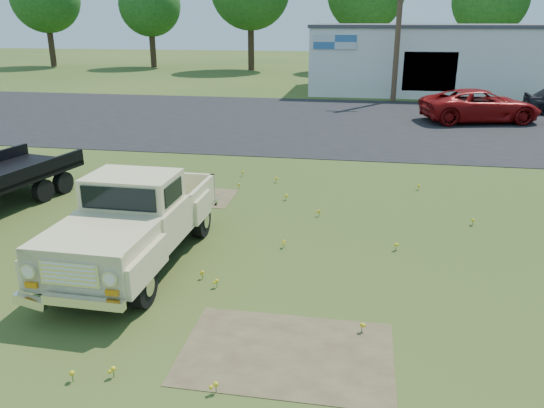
{
  "coord_description": "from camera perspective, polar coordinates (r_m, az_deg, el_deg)",
  "views": [
    {
      "loc": [
        2.39,
        -9.35,
        4.51
      ],
      "look_at": [
        0.6,
        1.0,
        0.81
      ],
      "focal_mm": 35.0,
      "sensor_mm": 36.0,
      "label": 1
    }
  ],
  "objects": [
    {
      "name": "dirt_patch_a",
      "position": [
        7.84,
        1.59,
        -15.73
      ],
      "size": [
        3.0,
        2.0,
        0.01
      ],
      "primitive_type": "cube",
      "color": "brown",
      "rests_on": "ground"
    },
    {
      "name": "red_pickup",
      "position": [
        26.28,
        21.48,
        9.79
      ],
      "size": [
        5.68,
        3.6,
        1.46
      ],
      "primitive_type": "imported",
      "rotation": [
        0.0,
        0.0,
        1.81
      ],
      "color": "maroon",
      "rests_on": "ground"
    },
    {
      "name": "utility_pole_mid",
      "position": [
        31.4,
        13.52,
        19.04
      ],
      "size": [
        1.6,
        0.3,
        9.0
      ],
      "color": "#432E1F",
      "rests_on": "ground"
    },
    {
      "name": "ground",
      "position": [
        10.65,
        -4.1,
        -5.71
      ],
      "size": [
        140.0,
        140.0,
        0.0
      ],
      "primitive_type": "plane",
      "color": "#304817",
      "rests_on": "ground"
    },
    {
      "name": "dirt_patch_b",
      "position": [
        14.31,
        -8.56,
        0.79
      ],
      "size": [
        2.2,
        1.6,
        0.01
      ],
      "primitive_type": "cube",
      "color": "brown",
      "rests_on": "ground"
    },
    {
      "name": "vintage_pickup_truck",
      "position": [
        10.37,
        -14.45,
        -1.63
      ],
      "size": [
        2.02,
        5.0,
        1.8
      ],
      "primitive_type": null,
      "rotation": [
        0.0,
        0.0,
        -0.02
      ],
      "color": "beige",
      "rests_on": "ground"
    },
    {
      "name": "treeline_b",
      "position": [
        54.34,
        -13.02,
        20.13
      ],
      "size": [
        5.76,
        5.76,
        8.57
      ],
      "color": "#382719",
      "rests_on": "ground"
    },
    {
      "name": "commercial_building",
      "position": [
        36.6,
        16.01,
        14.88
      ],
      "size": [
        14.2,
        8.2,
        4.15
      ],
      "color": "silver",
      "rests_on": "ground"
    },
    {
      "name": "asphalt_lot",
      "position": [
        24.88,
        4.21,
        8.88
      ],
      "size": [
        90.0,
        14.0,
        0.02
      ],
      "primitive_type": "cube",
      "color": "black",
      "rests_on": "ground"
    }
  ]
}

